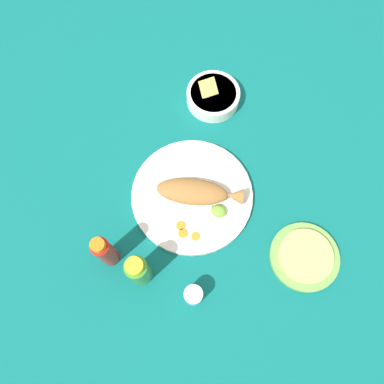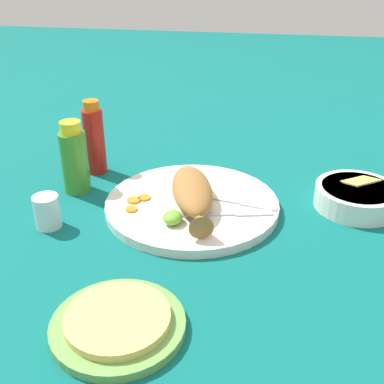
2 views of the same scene
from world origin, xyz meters
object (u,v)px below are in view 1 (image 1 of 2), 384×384
(fork_near, at_px, (201,167))
(salt_cup, at_px, (193,295))
(hot_sauce_bottle_red, at_px, (105,252))
(fork_far, at_px, (216,175))
(tortilla_plate, at_px, (304,257))
(hot_sauce_bottle_green, at_px, (138,271))
(fried_fish, at_px, (196,192))
(main_plate, at_px, (192,195))
(guacamole_bowl, at_px, (213,96))

(fork_near, height_order, salt_cup, salt_cup)
(hot_sauce_bottle_red, distance_m, salt_cup, 0.25)
(fork_far, bearing_deg, tortilla_plate, -125.05)
(hot_sauce_bottle_green, height_order, tortilla_plate, hot_sauce_bottle_green)
(hot_sauce_bottle_green, bearing_deg, fork_far, -103.04)
(fork_near, height_order, hot_sauce_bottle_green, hot_sauce_bottle_green)
(fried_fish, xyz_separation_m, hot_sauce_bottle_red, (0.14, 0.25, 0.04))
(main_plate, relative_size, fork_near, 1.86)
(fork_near, xyz_separation_m, fork_far, (-0.05, 0.01, 0.00))
(main_plate, bearing_deg, fork_far, -116.46)
(fried_fish, relative_size, guacamole_bowl, 1.50)
(main_plate, distance_m, fork_far, 0.09)
(fork_near, relative_size, fork_far, 1.01)
(fork_far, xyz_separation_m, hot_sauce_bottle_red, (0.17, 0.33, 0.06))
(main_plate, xyz_separation_m, hot_sauce_bottle_red, (0.13, 0.25, 0.07))
(main_plate, relative_size, hot_sauce_bottle_green, 2.22)
(fork_far, xyz_separation_m, salt_cup, (-0.07, 0.33, 0.01))
(fried_fish, relative_size, fork_near, 1.34)
(fried_fish, distance_m, fork_far, 0.09)
(fork_near, xyz_separation_m, tortilla_plate, (-0.35, 0.13, -0.01))
(fried_fish, relative_size, salt_cup, 3.91)
(fried_fish, xyz_separation_m, fork_near, (0.02, -0.08, -0.02))
(fork_near, distance_m, fork_far, 0.05)
(fork_near, bearing_deg, main_plate, -164.97)
(fried_fish, distance_m, fork_near, 0.09)
(guacamole_bowl, bearing_deg, fried_fish, 103.37)
(fried_fish, bearing_deg, tortilla_plate, 155.72)
(salt_cup, bearing_deg, guacamole_bowl, -73.18)
(fork_near, bearing_deg, hot_sauce_bottle_green, -174.62)
(fried_fish, xyz_separation_m, hot_sauce_bottle_green, (0.05, 0.26, 0.03))
(fork_near, distance_m, tortilla_plate, 0.38)
(fork_far, bearing_deg, salt_cup, 178.81)
(fork_far, bearing_deg, guacamole_bowl, 10.36)
(hot_sauce_bottle_red, height_order, hot_sauce_bottle_green, hot_sauce_bottle_red)
(fried_fish, bearing_deg, fork_near, -93.92)
(fried_fish, relative_size, hot_sauce_bottle_red, 1.46)
(hot_sauce_bottle_red, xyz_separation_m, tortilla_plate, (-0.48, -0.20, -0.07))
(fork_far, height_order, salt_cup, salt_cup)
(hot_sauce_bottle_green, relative_size, guacamole_bowl, 0.94)
(hot_sauce_bottle_red, bearing_deg, tortilla_plate, -157.21)
(fork_near, bearing_deg, fork_far, -88.60)
(main_plate, xyz_separation_m, fork_near, (0.01, -0.09, 0.01))
(hot_sauce_bottle_green, height_order, guacamole_bowl, hot_sauce_bottle_green)
(main_plate, bearing_deg, tortilla_plate, 172.80)
(hot_sauce_bottle_red, distance_m, tortilla_plate, 0.53)
(fried_fish, xyz_separation_m, salt_cup, (-0.10, 0.26, -0.01))
(fork_near, bearing_deg, tortilla_plate, -99.96)
(fork_far, xyz_separation_m, tortilla_plate, (-0.31, 0.12, -0.01))
(fork_far, bearing_deg, hot_sauce_bottle_green, 153.98)
(guacamole_bowl, distance_m, tortilla_plate, 0.55)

